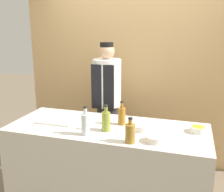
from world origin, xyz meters
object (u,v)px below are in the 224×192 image
at_px(bottle_clear, 86,124).
at_px(sauce_bowl_yellow, 198,129).
at_px(sauce_bowl_white, 142,128).
at_px(chef_center, 107,104).
at_px(bottle_oil, 106,121).
at_px(bottle_amber, 122,115).
at_px(bottle_vinegar, 130,133).
at_px(sauce_bowl_green, 155,138).
at_px(cutting_board, 57,121).

bearing_deg(bottle_clear, sauce_bowl_yellow, 20.40).
height_order(sauce_bowl_white, chef_center, chef_center).
relative_size(bottle_oil, bottle_amber, 1.05).
bearing_deg(bottle_vinegar, bottle_oil, 145.24).
bearing_deg(sauce_bowl_green, bottle_clear, -177.10).
distance_m(sauce_bowl_green, bottle_amber, 0.51).
distance_m(bottle_vinegar, chef_center, 1.17).
distance_m(sauce_bowl_white, bottle_vinegar, 0.31).
bearing_deg(sauce_bowl_white, sauce_bowl_yellow, 12.80).
distance_m(bottle_oil, bottle_vinegar, 0.35).
xyz_separation_m(bottle_amber, chef_center, (-0.36, 0.62, -0.09)).
relative_size(sauce_bowl_yellow, cutting_board, 0.37).
xyz_separation_m(sauce_bowl_green, bottle_clear, (-0.64, -0.03, 0.08)).
bearing_deg(sauce_bowl_yellow, sauce_bowl_green, -136.54).
height_order(sauce_bowl_white, cutting_board, sauce_bowl_white).
xyz_separation_m(sauce_bowl_green, bottle_amber, (-0.39, 0.33, 0.07)).
height_order(cutting_board, bottle_amber, bottle_amber).
bearing_deg(sauce_bowl_yellow, bottle_vinegar, -143.52).
xyz_separation_m(sauce_bowl_green, bottle_oil, (-0.49, 0.12, 0.07)).
bearing_deg(sauce_bowl_green, bottle_vinegar, -159.15).
distance_m(sauce_bowl_green, bottle_clear, 0.64).
relative_size(sauce_bowl_green, bottle_clear, 0.61).
height_order(sauce_bowl_white, bottle_oil, bottle_oil).
height_order(sauce_bowl_yellow, bottle_vinegar, bottle_vinegar).
xyz_separation_m(bottle_oil, bottle_vinegar, (0.28, -0.20, -0.01)).
height_order(bottle_clear, chef_center, chef_center).
distance_m(sauce_bowl_green, bottle_vinegar, 0.23).
bearing_deg(chef_center, bottle_vinegar, -62.02).
distance_m(cutting_board, bottle_vinegar, 0.91).
xyz_separation_m(cutting_board, bottle_clear, (0.43, -0.24, 0.10)).
bearing_deg(bottle_amber, sauce_bowl_white, -25.30).
relative_size(cutting_board, bottle_oil, 1.54).
xyz_separation_m(sauce_bowl_yellow, bottle_vinegar, (-0.56, -0.42, 0.06)).
height_order(bottle_clear, bottle_vinegar, bottle_clear).
xyz_separation_m(cutting_board, bottle_vinegar, (0.86, -0.28, 0.08)).
height_order(bottle_oil, bottle_vinegar, bottle_oil).
bearing_deg(bottle_clear, sauce_bowl_white, 27.89).
relative_size(sauce_bowl_green, cutting_board, 0.42).
relative_size(sauce_bowl_yellow, sauce_bowl_white, 1.01).
height_order(sauce_bowl_green, bottle_oil, bottle_oil).
xyz_separation_m(sauce_bowl_green, cutting_board, (-1.07, 0.20, -0.02)).
bearing_deg(sauce_bowl_yellow, sauce_bowl_white, -167.20).
relative_size(bottle_clear, bottle_vinegar, 1.21).
bearing_deg(cutting_board, bottle_vinegar, -18.18).
bearing_deg(sauce_bowl_green, sauce_bowl_yellow, 43.46).
height_order(cutting_board, bottle_clear, bottle_clear).
relative_size(bottle_clear, bottle_amber, 1.12).
bearing_deg(sauce_bowl_yellow, bottle_amber, -179.23).
bearing_deg(sauce_bowl_white, bottle_clear, -152.11).
relative_size(sauce_bowl_white, cutting_board, 0.37).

